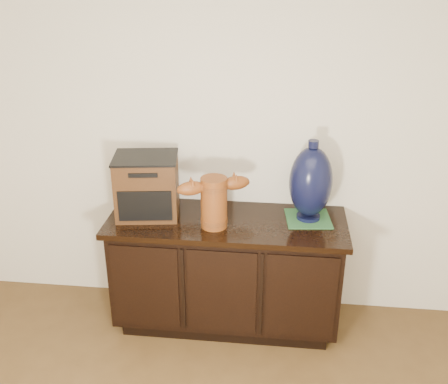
# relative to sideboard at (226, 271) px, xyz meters

# --- Properties ---
(sideboard) EXTENTS (1.46, 0.56, 0.75)m
(sideboard) POSITION_rel_sideboard_xyz_m (0.00, 0.00, 0.00)
(sideboard) COLOR black
(sideboard) RESTS_ON ground
(terracotta_vessel) EXTENTS (0.43, 0.25, 0.31)m
(terracotta_vessel) POSITION_rel_sideboard_xyz_m (-0.06, -0.09, 0.54)
(terracotta_vessel) COLOR brown
(terracotta_vessel) RESTS_ON sideboard
(tv_radio) EXTENTS (0.42, 0.36, 0.38)m
(tv_radio) POSITION_rel_sideboard_xyz_m (-0.49, 0.03, 0.56)
(tv_radio) COLOR #412510
(tv_radio) RESTS_ON sideboard
(green_mat) EXTENTS (0.29, 0.29, 0.01)m
(green_mat) POSITION_rel_sideboard_xyz_m (0.49, 0.07, 0.37)
(green_mat) COLOR #295C30
(green_mat) RESTS_ON sideboard
(lamp_base) EXTENTS (0.28, 0.28, 0.50)m
(lamp_base) POSITION_rel_sideboard_xyz_m (0.49, 0.07, 0.61)
(lamp_base) COLOR black
(lamp_base) RESTS_ON green_mat
(spray_can) EXTENTS (0.06, 0.06, 0.17)m
(spray_can) POSITION_rel_sideboard_xyz_m (-0.09, 0.18, 0.45)
(spray_can) COLOR #500D0E
(spray_can) RESTS_ON sideboard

